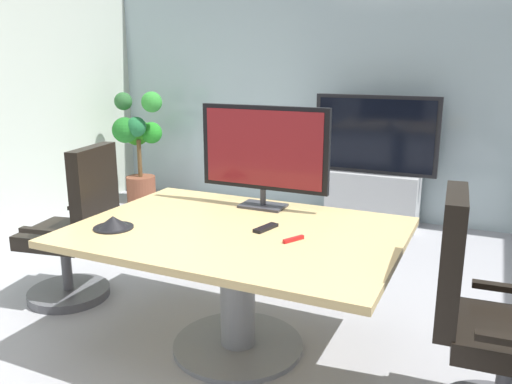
{
  "coord_description": "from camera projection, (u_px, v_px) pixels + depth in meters",
  "views": [
    {
      "loc": [
        1.19,
        -2.29,
        1.64
      ],
      "look_at": [
        -0.05,
        0.39,
        0.88
      ],
      "focal_mm": 36.37,
      "sensor_mm": 36.0,
      "label": 1
    }
  ],
  "objects": [
    {
      "name": "ground_plane",
      "position": [
        235.0,
        361.0,
        2.9
      ],
      "size": [
        7.26,
        7.26,
        0.0
      ],
      "primitive_type": "plane",
      "color": "#99999E"
    },
    {
      "name": "wall_back_glass_partition",
      "position": [
        372.0,
        83.0,
        5.3
      ],
      "size": [
        6.21,
        0.1,
        2.82
      ],
      "primitive_type": "cube",
      "color": "#9EB2B7",
      "rests_on": "ground"
    },
    {
      "name": "conference_table",
      "position": [
        237.0,
        260.0,
        2.91
      ],
      "size": [
        1.77,
        1.26,
        0.73
      ],
      "color": "tan",
      "rests_on": "ground"
    },
    {
      "name": "office_chair_left",
      "position": [
        76.0,
        237.0,
        3.55
      ],
      "size": [
        0.63,
        0.61,
        1.09
      ],
      "rotation": [
        0.0,
        0.0,
        -1.4
      ],
      "color": "#4C4C51",
      "rests_on": "ground"
    },
    {
      "name": "office_chair_right",
      "position": [
        486.0,
        334.0,
        2.3
      ],
      "size": [
        0.61,
        0.59,
        1.09
      ],
      "rotation": [
        0.0,
        0.0,
        1.64
      ],
      "color": "#4C4C51",
      "rests_on": "ground"
    },
    {
      "name": "tv_monitor",
      "position": [
        264.0,
        151.0,
        3.2
      ],
      "size": [
        0.84,
        0.18,
        0.64
      ],
      "color": "#333338",
      "rests_on": "conference_table"
    },
    {
      "name": "wall_display_unit",
      "position": [
        373.0,
        183.0,
        5.17
      ],
      "size": [
        1.2,
        0.36,
        1.31
      ],
      "color": "#B7BABC",
      "rests_on": "ground"
    },
    {
      "name": "potted_plant",
      "position": [
        138.0,
        141.0,
        6.01
      ],
      "size": [
        0.6,
        0.55,
        1.3
      ],
      "color": "brown",
      "rests_on": "ground"
    },
    {
      "name": "conference_phone",
      "position": [
        113.0,
        223.0,
        2.86
      ],
      "size": [
        0.22,
        0.22,
        0.07
      ],
      "color": "black",
      "rests_on": "conference_table"
    },
    {
      "name": "remote_control",
      "position": [
        266.0,
        228.0,
        2.84
      ],
      "size": [
        0.09,
        0.18,
        0.02
      ],
      "primitive_type": "cube",
      "rotation": [
        0.0,
        0.0,
        -0.24
      ],
      "color": "black",
      "rests_on": "conference_table"
    },
    {
      "name": "whiteboard_marker",
      "position": [
        293.0,
        239.0,
        2.66
      ],
      "size": [
        0.08,
        0.12,
        0.02
      ],
      "primitive_type": "cube",
      "rotation": [
        0.0,
        0.0,
        1.08
      ],
      "color": "red",
      "rests_on": "conference_table"
    }
  ]
}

